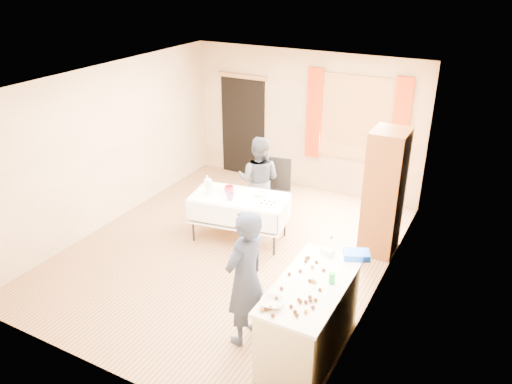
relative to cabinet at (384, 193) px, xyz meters
The scene contains 29 objects.
floor 2.47m from the cabinet, 151.35° to the right, with size 4.50×5.50×0.02m, color #9E7047.
ceiling 2.81m from the cabinet, 151.35° to the right, with size 4.50×5.50×0.02m, color white.
wall_back 2.62m from the cabinet, 139.95° to the left, with size 4.50×0.02×2.60m, color tan.
wall_front 4.34m from the cabinet, 117.35° to the right, with size 4.50×0.02×2.60m, color tan.
wall_left 4.40m from the cabinet, 165.65° to the right, with size 0.02×5.50×2.60m, color tan.
wall_right 1.17m from the cabinet, 76.05° to the right, with size 0.02×5.50×2.60m, color tan.
window_frame 1.99m from the cabinet, 121.23° to the left, with size 1.32×0.06×1.52m, color olive.
window_pane 1.97m from the cabinet, 121.46° to the left, with size 1.20×0.02×1.40m, color white.
curtain_left 2.44m from the cabinet, 138.19° to the left, with size 0.28×0.06×1.65m, color #B2300A.
curtain_right 1.69m from the cabinet, 97.56° to the left, with size 0.28×0.06×1.65m, color #B2300A.
doorway 3.68m from the cabinet, 153.46° to the left, with size 0.95×0.04×2.00m, color black.
door_lintel 3.82m from the cabinet, 153.88° to the left, with size 1.05×0.06×0.08m, color olive.
cabinet is the anchor object (origin of this frame).
counter 2.57m from the cabinet, 92.27° to the right, with size 0.71×1.50×0.91m.
party_table 2.22m from the cabinet, 160.84° to the right, with size 1.59×1.00×0.75m.
chair 1.95m from the cabinet, behind, with size 0.51×0.51×1.06m.
girl 2.79m from the cabinet, 107.25° to the right, with size 0.51×0.68×1.67m, color #1E253C.
woman 2.06m from the cabinet, behind, with size 0.82×0.69×1.49m, color black.
soda_can 2.40m from the cabinet, 88.08° to the right, with size 0.07×0.07×0.12m, color #13822E.
mixing_bowl 3.05m from the cabinet, 95.90° to the right, with size 0.28×0.28×0.06m, color white.
foam_block 1.90m from the cabinet, 94.91° to the right, with size 0.15×0.10×0.08m, color white.
blue_basket 1.80m from the cabinet, 84.94° to the right, with size 0.30×0.20×0.08m, color blue.
pitcher 2.62m from the cabinet, 160.58° to the right, with size 0.11×0.11×0.22m, color silver.
cup_red 2.33m from the cabinet, 162.76° to the right, with size 0.19×0.19×0.12m, color #B1202B.
cup_rainbow 2.27m from the cabinet, 156.83° to the right, with size 0.17×0.17×0.12m, color red.
small_bowl 1.84m from the cabinet, 162.64° to the right, with size 0.22×0.22×0.05m, color white.
pastry_tray 1.70m from the cabinet, 153.09° to the right, with size 0.28×0.20×0.02m, color white.
bottle 2.74m from the cabinet, 166.98° to the right, with size 0.10×0.10×0.18m, color white.
cake_balls 2.72m from the cabinet, 93.44° to the right, with size 0.49×1.16×0.04m.
Camera 1 is at (3.44, -5.58, 4.05)m, focal length 35.00 mm.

